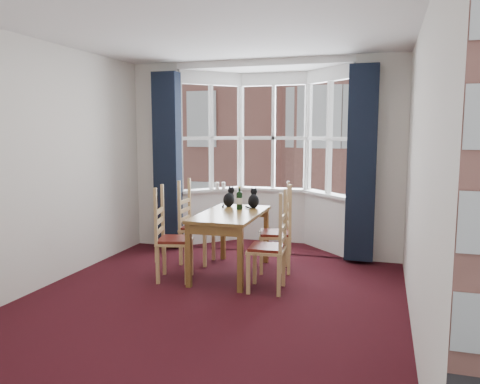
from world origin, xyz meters
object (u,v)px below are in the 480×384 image
at_px(chair_left_far, 191,228).
at_px(wine_bottle, 239,199).
at_px(candle_short, 224,186).
at_px(candle_tall, 217,186).
at_px(cat_right, 254,200).
at_px(cat_left, 229,199).
at_px(chair_left_near, 167,241).
at_px(dining_table, 231,221).
at_px(chair_right_far, 282,235).
at_px(chair_right_near, 275,250).

xyz_separation_m(chair_left_far, wine_bottle, (0.72, -0.08, 0.44)).
bearing_deg(candle_short, candle_tall, -162.45).
distance_m(cat_right, candle_tall, 1.40).
distance_m(cat_left, wine_bottle, 0.27).
bearing_deg(candle_tall, chair_left_near, -88.25).
distance_m(cat_left, cat_right, 0.34).
bearing_deg(chair_left_near, dining_table, 32.93).
height_order(dining_table, candle_short, candle_short).
height_order(wine_bottle, candle_tall, wine_bottle).
xyz_separation_m(chair_left_far, candle_short, (0.06, 1.20, 0.45)).
relative_size(chair_left_near, candle_tall, 8.38).
bearing_deg(wine_bottle, candle_tall, 121.16).
relative_size(chair_right_far, wine_bottle, 3.10).
xyz_separation_m(cat_left, wine_bottle, (0.20, -0.18, 0.02)).
xyz_separation_m(chair_left_far, chair_right_far, (1.27, -0.03, 0.00)).
bearing_deg(cat_right, candle_short, 125.94).
distance_m(chair_left_far, chair_right_near, 1.57).
bearing_deg(chair_right_near, wine_bottle, 131.33).
distance_m(chair_left_near, candle_short, 2.03).
bearing_deg(chair_left_near, wine_bottle, 45.41).
xyz_separation_m(chair_right_near, wine_bottle, (-0.64, 0.72, 0.44)).
relative_size(chair_right_near, candle_short, 8.28).
height_order(dining_table, chair_left_near, chair_left_near).
distance_m(cat_right, candle_short, 1.37).
height_order(chair_left_near, candle_tall, candle_tall).
distance_m(chair_right_near, wine_bottle, 1.06).
relative_size(chair_right_far, cat_left, 3.27).
relative_size(chair_left_far, cat_left, 3.27).
height_order(chair_left_near, cat_right, cat_right).
height_order(dining_table, chair_left_far, chair_left_far).
relative_size(chair_left_near, chair_right_near, 1.00).
height_order(chair_left_near, chair_right_near, same).
relative_size(chair_left_far, wine_bottle, 3.10).
distance_m(wine_bottle, candle_tall, 1.46).
height_order(chair_left_far, candle_short, candle_short).
relative_size(chair_right_near, candle_tall, 8.38).
relative_size(chair_right_far, cat_right, 3.32).
distance_m(cat_right, wine_bottle, 0.22).
height_order(candle_tall, candle_short, candle_short).
bearing_deg(cat_left, chair_left_near, -119.21).
bearing_deg(candle_tall, chair_left_far, -88.17).
xyz_separation_m(dining_table, wine_bottle, (0.03, 0.27, 0.23)).
bearing_deg(cat_right, chair_left_far, -173.98).
height_order(chair_right_near, candle_short, candle_short).
relative_size(dining_table, cat_left, 4.80).
bearing_deg(dining_table, candle_tall, 115.49).
relative_size(chair_left_far, chair_right_far, 1.00).
xyz_separation_m(chair_left_near, candle_tall, (-0.06, 1.95, 0.45)).
bearing_deg(candle_short, chair_right_far, -45.32).
bearing_deg(wine_bottle, dining_table, -96.06).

